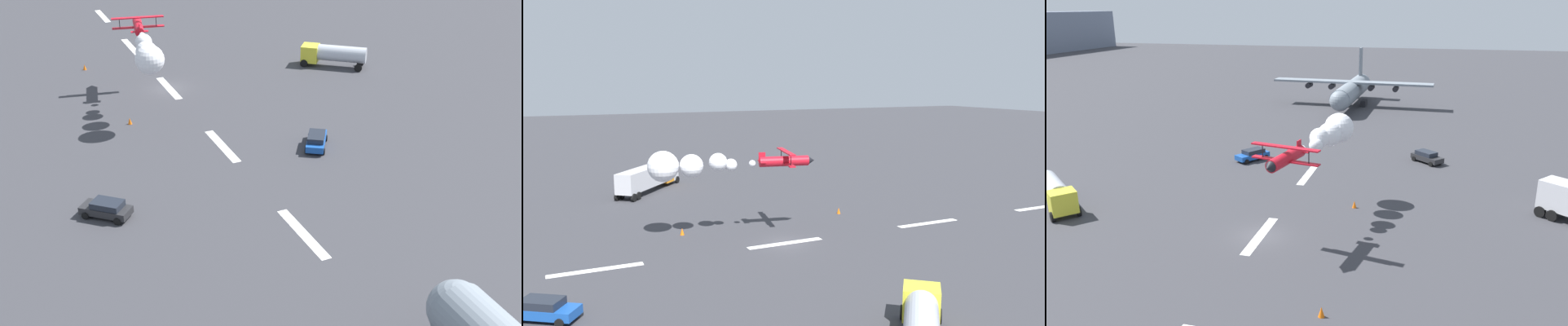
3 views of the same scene
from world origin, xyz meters
TOP-DOWN VIEW (x-y plane):
  - ground_plane at (0.00, 0.00)m, footprint 440.00×440.00m
  - runway_stripe_3 at (0.00, 0.00)m, footprint 8.00×0.90m
  - runway_stripe_4 at (18.02, 0.00)m, footprint 8.00×0.90m
  - runway_stripe_5 at (36.03, 0.00)m, footprint 8.00×0.90m
  - cargo_transport_plane at (62.83, 2.16)m, footprint 25.81×32.76m
  - stunt_biplane_red at (8.64, -4.72)m, footprint 16.94×6.79m
  - fuel_tanker_truck at (1.31, 22.43)m, footprint 7.34×8.17m
  - followme_car_yellow at (26.77, -14.03)m, footprint 4.21×4.41m
  - airport_staff_sedan at (22.19, 8.70)m, footprint 4.81×4.03m
  - traffic_cone_near at (-11.00, -8.12)m, footprint 0.44×0.44m
  - traffic_cone_far at (8.67, -7.23)m, footprint 0.44×0.44m

SIDE VIEW (x-z plane):
  - ground_plane at x=0.00m, z-range 0.00..0.00m
  - runway_stripe_3 at x=0.00m, z-range 0.00..0.01m
  - runway_stripe_4 at x=18.02m, z-range 0.00..0.01m
  - runway_stripe_5 at x=36.03m, z-range 0.00..0.01m
  - traffic_cone_near at x=-11.00m, z-range 0.00..0.75m
  - traffic_cone_far at x=8.67m, z-range 0.00..0.75m
  - followme_car_yellow at x=26.77m, z-range 0.05..1.57m
  - airport_staff_sedan at x=22.19m, z-range 0.05..1.57m
  - fuel_tanker_truck at x=1.31m, z-range 0.29..3.19m
  - cargo_transport_plane at x=62.83m, z-range -2.22..8.93m
  - stunt_biplane_red at x=8.64m, z-range 6.29..9.36m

